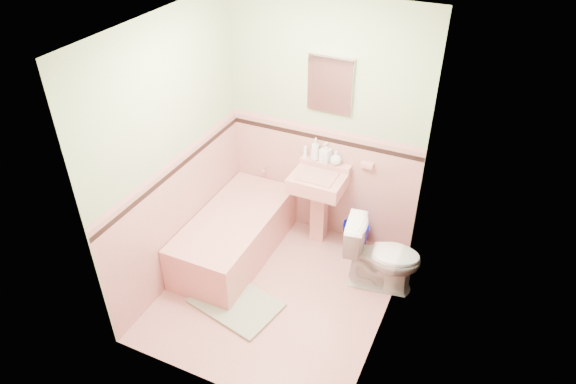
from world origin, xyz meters
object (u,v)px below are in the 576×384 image
at_px(soap_bottle_left, 315,149).
at_px(toilet, 382,256).
at_px(medicine_cabinet, 330,84).
at_px(soap_bottle_mid, 326,152).
at_px(bathtub, 235,236).
at_px(soap_bottle_right, 336,158).
at_px(bucket, 356,236).
at_px(shoe, 221,299).
at_px(sink, 317,209).

xyz_separation_m(soap_bottle_left, toilet, (0.91, -0.52, -0.65)).
bearing_deg(medicine_cabinet, soap_bottle_mid, -96.59).
height_order(bathtub, toilet, toilet).
distance_m(soap_bottle_right, bucket, 0.88).
bearing_deg(medicine_cabinet, soap_bottle_left, -165.17).
height_order(soap_bottle_left, toilet, soap_bottle_left).
bearing_deg(bucket, shoe, -123.46).
relative_size(bathtub, shoe, 10.77).
bearing_deg(soap_bottle_left, bucket, -9.31).
bearing_deg(soap_bottle_mid, soap_bottle_left, 180.00).
relative_size(bathtub, soap_bottle_mid, 6.94).
bearing_deg(shoe, soap_bottle_left, 56.83).
distance_m(medicine_cabinet, bucket, 1.62).
relative_size(medicine_cabinet, shoe, 3.89).
bearing_deg(soap_bottle_right, soap_bottle_left, 180.00).
height_order(bathtub, bucket, bathtub).
distance_m(soap_bottle_left, toilet, 1.23).
xyz_separation_m(soap_bottle_mid, toilet, (0.80, -0.52, -0.64)).
xyz_separation_m(bucket, shoe, (-0.86, -1.30, -0.08)).
bearing_deg(toilet, medicine_cabinet, 46.49).
relative_size(soap_bottle_left, toilet, 0.33).
bearing_deg(toilet, soap_bottle_mid, 48.08).
xyz_separation_m(sink, bucket, (0.40, 0.10, -0.28)).
bearing_deg(shoe, soap_bottle_right, 48.58).
distance_m(bathtub, soap_bottle_mid, 1.25).
xyz_separation_m(bathtub, toilet, (1.47, 0.19, 0.13)).
xyz_separation_m(sink, soap_bottle_right, (0.11, 0.18, 0.55)).
distance_m(soap_bottle_mid, soap_bottle_right, 0.12).
height_order(soap_bottle_left, soap_bottle_mid, soap_bottle_left).
relative_size(bathtub, soap_bottle_left, 6.31).
bearing_deg(soap_bottle_mid, shoe, -108.14).
relative_size(sink, toilet, 1.16).
relative_size(soap_bottle_right, bucket, 0.54).
relative_size(medicine_cabinet, soap_bottle_left, 2.28).
height_order(sink, bucket, sink).
bearing_deg(shoe, bathtub, 89.05).
bearing_deg(bucket, medicine_cabinet, 164.10).
height_order(soap_bottle_right, bucket, soap_bottle_right).
xyz_separation_m(soap_bottle_mid, soap_bottle_right, (0.11, 0.00, -0.03)).
height_order(medicine_cabinet, soap_bottle_mid, medicine_cabinet).
bearing_deg(bathtub, sink, 37.93).
bearing_deg(medicine_cabinet, toilet, -34.85).
xyz_separation_m(sink, toilet, (0.79, -0.34, -0.06)).
bearing_deg(soap_bottle_right, shoe, -112.20).
bearing_deg(bathtub, bucket, 30.02).
distance_m(bathtub, soap_bottle_left, 1.20).
bearing_deg(soap_bottle_left, toilet, -29.96).
relative_size(soap_bottle_left, soap_bottle_right, 1.60).
xyz_separation_m(toilet, shoe, (-1.25, -0.86, -0.30)).
bearing_deg(toilet, soap_bottle_right, 44.03).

